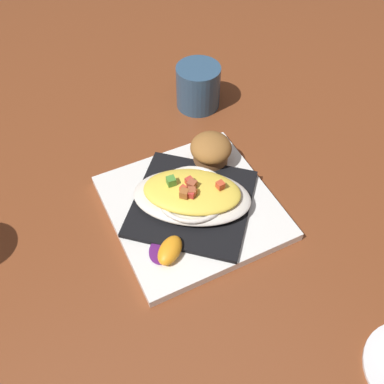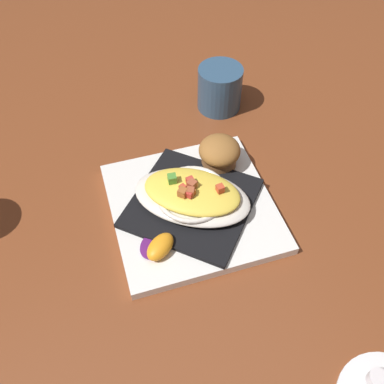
% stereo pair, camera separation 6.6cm
% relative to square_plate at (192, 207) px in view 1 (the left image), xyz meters
% --- Properties ---
extents(ground_plane, '(2.60, 2.60, 0.00)m').
position_rel_square_plate_xyz_m(ground_plane, '(0.00, 0.00, -0.01)').
color(ground_plane, brown).
extents(square_plate, '(0.26, 0.26, 0.02)m').
position_rel_square_plate_xyz_m(square_plate, '(0.00, 0.00, 0.00)').
color(square_plate, white).
rests_on(square_plate, ground_plane).
extents(folded_napkin, '(0.25, 0.25, 0.01)m').
position_rel_square_plate_xyz_m(folded_napkin, '(0.00, 0.00, 0.01)').
color(folded_napkin, black).
rests_on(folded_napkin, square_plate).
extents(gratin_dish, '(0.20, 0.21, 0.05)m').
position_rel_square_plate_xyz_m(gratin_dish, '(-0.00, 0.00, 0.03)').
color(gratin_dish, silver).
rests_on(gratin_dish, folded_napkin).
extents(muffin, '(0.07, 0.07, 0.05)m').
position_rel_square_plate_xyz_m(muffin, '(0.07, -0.07, 0.04)').
color(muffin, '#996237').
rests_on(muffin, square_plate).
extents(orange_garnish, '(0.07, 0.07, 0.02)m').
position_rel_square_plate_xyz_m(orange_garnish, '(-0.06, 0.07, 0.02)').
color(orange_garnish, '#561A63').
rests_on(orange_garnish, square_plate).
extents(coffee_mug, '(0.12, 0.08, 0.09)m').
position_rel_square_plate_xyz_m(coffee_mug, '(0.23, -0.14, 0.03)').
color(coffee_mug, '#315070').
rests_on(coffee_mug, ground_plane).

